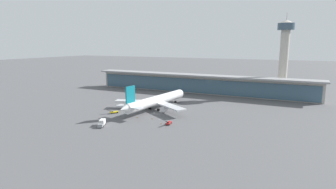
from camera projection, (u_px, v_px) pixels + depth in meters
The scene contains 11 objects.
ground_plane at pixel (154, 113), 159.66m from camera, with size 1200.00×1200.00×0.00m, color #515154.
airliner_on_stand at pixel (156, 101), 167.63m from camera, with size 49.94×65.37×17.41m.
service_truck_near_nose_grey at pixel (102, 123), 134.57m from camera, with size 5.20×7.58×3.10m.
service_truck_under_wing_yellow at pixel (114, 112), 159.20m from camera, with size 4.89×6.42×2.70m.
service_truck_mid_apron_red at pixel (169, 123), 137.39m from camera, with size 2.55×6.93×2.70m.
terminal_building at pixel (198, 83), 223.68m from camera, with size 183.60×12.80×15.20m.
control_tower at pixel (284, 51), 207.18m from camera, with size 12.00×12.00×61.88m.
safety_cone_alpha at pixel (170, 124), 137.35m from camera, with size 0.62×0.62×0.70m.
safety_cone_bravo at pixel (161, 123), 138.24m from camera, with size 0.62×0.62×0.70m.
safety_cone_charlie at pixel (137, 117), 149.91m from camera, with size 0.62×0.62×0.70m.
safety_cone_delta at pixel (152, 118), 147.22m from camera, with size 0.62×0.62×0.70m.
Camera 1 is at (74.65, -136.14, 39.54)m, focal length 29.59 mm.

